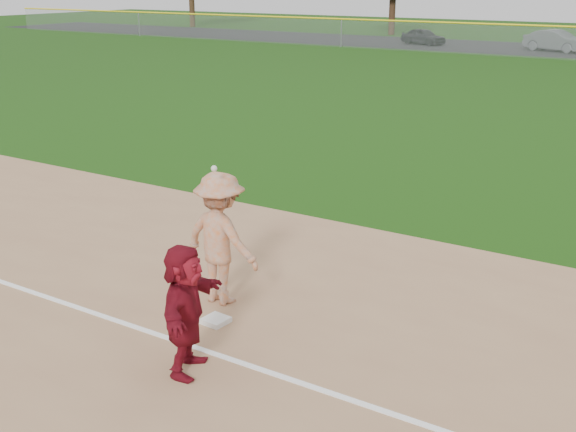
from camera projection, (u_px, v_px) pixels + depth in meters
The scene contains 7 objects.
ground at pixel (233, 327), 10.56m from camera, with size 160.00×160.00×0.00m, color #18410C.
foul_line at pixel (198, 348), 9.91m from camera, with size 60.00×0.10×0.01m, color white.
first_base at pixel (216, 320), 10.64m from camera, with size 0.35×0.35×0.08m, color white.
base_runner at pixel (185, 309), 9.10m from camera, with size 1.61×0.51×1.74m, color maroon.
car_left at pixel (423, 36), 54.46m from camera, with size 1.43×3.56×1.21m, color black.
car_mid at pixel (556, 41), 49.43m from camera, with size 1.52×4.36×1.44m, color #585B60.
first_base_play at pixel (221, 238), 11.06m from camera, with size 1.40×0.89×2.32m.
Camera 1 is at (5.80, -7.58, 4.87)m, focal length 45.00 mm.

